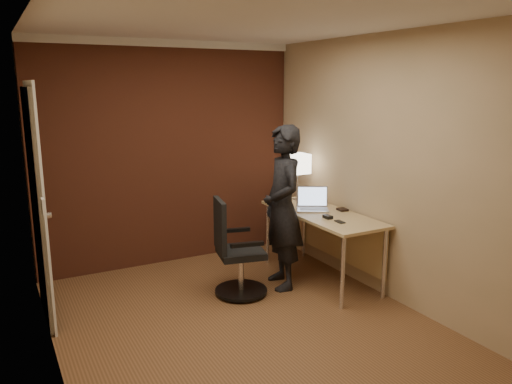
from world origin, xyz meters
TOP-DOWN VIEW (x-y plane):
  - room at (-0.27, 1.54)m, footprint 4.00×4.00m
  - desk at (1.25, 0.65)m, footprint 0.60×1.50m
  - desk_lamp at (1.25, 1.23)m, footprint 0.22×0.22m
  - laptop at (1.17, 0.82)m, footprint 0.42×0.39m
  - mouse at (1.09, 0.42)m, footprint 0.06×0.10m
  - phone at (1.11, 0.26)m, footprint 0.07×0.12m
  - wallet at (1.41, 0.61)m, footprint 0.10×0.12m
  - office_chair at (0.20, 0.71)m, footprint 0.52×0.58m
  - person at (0.73, 0.69)m, footprint 0.51×0.67m

SIDE VIEW (x-z plane):
  - office_chair at x=0.20m, z-range -0.05..0.89m
  - desk at x=1.25m, z-range 0.24..0.97m
  - phone at x=1.11m, z-range 0.73..0.74m
  - wallet at x=1.41m, z-range 0.73..0.75m
  - mouse at x=1.09m, z-range 0.73..0.76m
  - laptop at x=1.17m, z-range 0.68..0.91m
  - person at x=0.73m, z-range 0.00..1.65m
  - desk_lamp at x=1.25m, z-range 0.88..1.41m
  - room at x=-0.27m, z-range -0.63..3.37m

